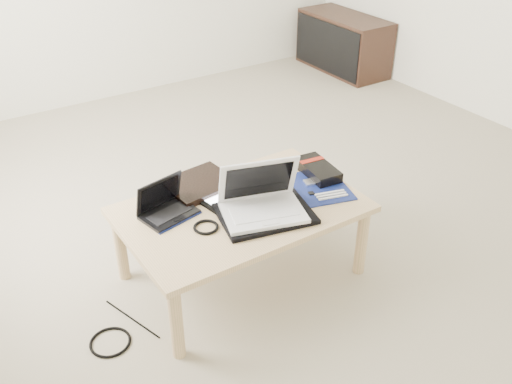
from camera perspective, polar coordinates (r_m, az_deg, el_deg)
ground at (r=3.51m, az=1.75°, el=0.05°), size 4.00×4.00×0.00m
coffee_table at (r=2.67m, az=-1.47°, el=-2.38°), size 1.10×0.70×0.40m
media_cabinet at (r=5.47m, az=8.68°, el=14.49°), size 0.41×0.90×0.50m
book at (r=2.80m, az=-5.70°, el=0.80°), size 0.35×0.30×0.03m
netbook at (r=2.60m, az=-8.98°, el=-1.55°), size 0.27×0.22×0.17m
tablet at (r=2.69m, az=-2.79°, el=-0.64°), size 0.28×0.23×0.01m
remote at (r=2.70m, az=1.03°, el=-0.37°), size 0.11×0.24×0.02m
neoprene_sleeve at (r=2.57m, az=0.91°, el=-2.18°), size 0.47×0.38×0.02m
white_laptop at (r=2.55m, az=0.57°, el=-0.94°), size 0.42×0.35×0.25m
motherboard at (r=2.80m, az=6.38°, el=0.55°), size 0.34×0.38×0.02m
gpu_box at (r=2.89m, az=6.17°, el=2.21°), size 0.16×0.28×0.06m
cable_coil at (r=2.50m, az=-5.03°, el=-3.52°), size 0.13×0.13×0.01m
floor_cable_coil at (r=2.61m, az=-14.37°, el=-14.35°), size 0.20×0.20×0.01m
floor_cable_trail at (r=2.70m, az=-12.29°, el=-12.29°), size 0.12×0.35×0.01m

